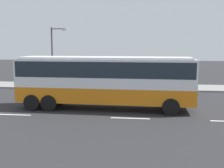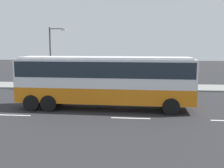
# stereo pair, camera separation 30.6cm
# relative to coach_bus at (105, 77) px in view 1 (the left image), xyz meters

# --- Properties ---
(ground_plane) EXTENTS (120.00, 120.00, 0.00)m
(ground_plane) POSITION_rel_coach_bus_xyz_m (-0.14, 0.04, -2.25)
(ground_plane) COLOR #28282B
(sidewalk_curb) EXTENTS (80.00, 4.00, 0.15)m
(sidewalk_curb) POSITION_rel_coach_bus_xyz_m (-0.14, 9.69, -2.17)
(sidewalk_curb) COLOR gray
(sidewalk_curb) RESTS_ON ground_plane
(lane_centreline) EXTENTS (40.91, 0.16, 0.01)m
(lane_centreline) POSITION_rel_coach_bus_xyz_m (1.25, -2.30, -2.25)
(lane_centreline) COLOR white
(lane_centreline) RESTS_ON ground_plane
(coach_bus) EXTENTS (12.17, 2.97, 3.64)m
(coach_bus) POSITION_rel_coach_bus_xyz_m (0.00, 0.00, 0.00)
(coach_bus) COLOR orange
(coach_bus) RESTS_ON ground_plane
(pedestrian_near_curb) EXTENTS (0.32, 0.32, 1.74)m
(pedestrian_near_curb) POSITION_rel_coach_bus_xyz_m (3.07, 8.24, -1.09)
(pedestrian_near_curb) COLOR #38334C
(pedestrian_near_curb) RESTS_ON sidewalk_curb
(pedestrian_at_crossing) EXTENTS (0.32, 0.32, 1.72)m
(pedestrian_at_crossing) POSITION_rel_coach_bus_xyz_m (-3.17, 9.51, -1.10)
(pedestrian_at_crossing) COLOR black
(pedestrian_at_crossing) RESTS_ON sidewalk_curb
(street_lamp) EXTENTS (1.73, 0.24, 6.06)m
(street_lamp) POSITION_rel_coach_bus_xyz_m (-6.39, 8.39, 1.43)
(street_lamp) COLOR #47474C
(street_lamp) RESTS_ON sidewalk_curb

